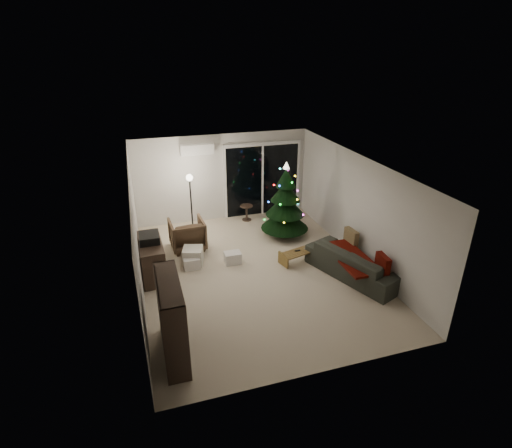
{
  "coord_description": "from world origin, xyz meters",
  "views": [
    {
      "loc": [
        -2.32,
        -7.53,
        4.78
      ],
      "look_at": [
        0.1,
        0.3,
        1.05
      ],
      "focal_mm": 28.0,
      "sensor_mm": 36.0,
      "label": 1
    }
  ],
  "objects_px": {
    "armchair": "(187,234)",
    "bookshelf": "(161,321)",
    "sofa": "(355,263)",
    "christmas_tree": "(285,200)",
    "media_cabinet": "(152,258)",
    "coffee_table": "(303,256)"
  },
  "relations": [
    {
      "from": "armchair",
      "to": "bookshelf",
      "type": "bearing_deg",
      "value": 72.79
    },
    {
      "from": "bookshelf",
      "to": "sofa",
      "type": "xyz_separation_m",
      "value": [
        4.3,
        1.31,
        -0.37
      ]
    },
    {
      "from": "christmas_tree",
      "to": "media_cabinet",
      "type": "bearing_deg",
      "value": -164.17
    },
    {
      "from": "bookshelf",
      "to": "coffee_table",
      "type": "height_order",
      "value": "bookshelf"
    },
    {
      "from": "armchair",
      "to": "christmas_tree",
      "type": "distance_m",
      "value": 2.68
    },
    {
      "from": "armchair",
      "to": "coffee_table",
      "type": "distance_m",
      "value": 2.95
    },
    {
      "from": "christmas_tree",
      "to": "coffee_table",
      "type": "bearing_deg",
      "value": -93.81
    },
    {
      "from": "bookshelf",
      "to": "media_cabinet",
      "type": "height_order",
      "value": "bookshelf"
    },
    {
      "from": "coffee_table",
      "to": "christmas_tree",
      "type": "bearing_deg",
      "value": 71.07
    },
    {
      "from": "bookshelf",
      "to": "armchair",
      "type": "relative_size",
      "value": 1.64
    },
    {
      "from": "sofa",
      "to": "christmas_tree",
      "type": "height_order",
      "value": "christmas_tree"
    },
    {
      "from": "bookshelf",
      "to": "coffee_table",
      "type": "bearing_deg",
      "value": 27.83
    },
    {
      "from": "bookshelf",
      "to": "sofa",
      "type": "relative_size",
      "value": 0.62
    },
    {
      "from": "bookshelf",
      "to": "sofa",
      "type": "bearing_deg",
      "value": 12.39
    },
    {
      "from": "media_cabinet",
      "to": "christmas_tree",
      "type": "relative_size",
      "value": 0.65
    },
    {
      "from": "media_cabinet",
      "to": "coffee_table",
      "type": "xyz_separation_m",
      "value": [
        3.44,
        -0.5,
        -0.25
      ]
    },
    {
      "from": "sofa",
      "to": "bookshelf",
      "type": "bearing_deg",
      "value": 85.93
    },
    {
      "from": "coffee_table",
      "to": "bookshelf",
      "type": "bearing_deg",
      "value": -162.8
    },
    {
      "from": "bookshelf",
      "to": "armchair",
      "type": "height_order",
      "value": "bookshelf"
    },
    {
      "from": "media_cabinet",
      "to": "coffee_table",
      "type": "bearing_deg",
      "value": -10.07
    },
    {
      "from": "bookshelf",
      "to": "christmas_tree",
      "type": "xyz_separation_m",
      "value": [
        3.54,
        3.68,
        0.33
      ]
    },
    {
      "from": "bookshelf",
      "to": "coffee_table",
      "type": "distance_m",
      "value": 4.11
    }
  ]
}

